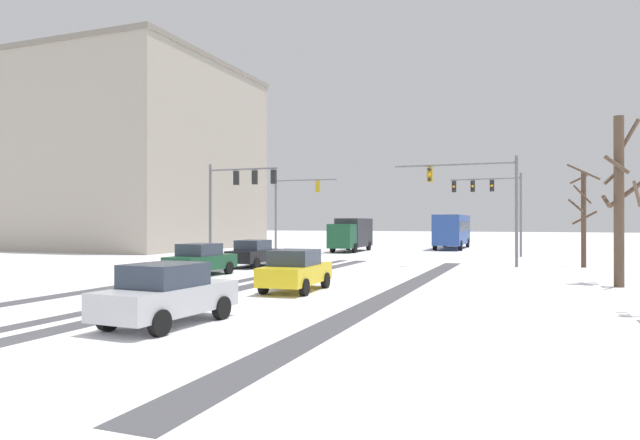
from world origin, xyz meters
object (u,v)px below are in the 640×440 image
at_px(bare_tree_sidewalk_far, 583,215).
at_px(box_truck_delivery, 351,234).
at_px(office_building_far_left_block, 133,158).
at_px(traffic_signal_far_left, 292,201).
at_px(bus_oncoming, 452,229).
at_px(bare_tree_sidewalk_mid, 619,198).
at_px(car_silver_fourth, 167,294).
at_px(traffic_signal_near_right, 480,191).
at_px(traffic_signal_far_right, 492,196).
at_px(car_yellow_cab_third, 296,270).
at_px(traffic_signal_near_left, 236,190).
at_px(car_dark_green_second, 201,259).
at_px(car_black_lead, 254,253).

bearing_deg(bare_tree_sidewalk_far, box_truck_delivery, 146.24).
bearing_deg(office_building_far_left_block, bare_tree_sidewalk_far, -15.14).
height_order(traffic_signal_far_left, bus_oncoming, traffic_signal_far_left).
height_order(bus_oncoming, bare_tree_sidewalk_mid, bare_tree_sidewalk_mid).
xyz_separation_m(traffic_signal_far_left, car_silver_fourth, (9.54, -29.53, -3.57)).
xyz_separation_m(traffic_signal_near_right, traffic_signal_far_left, (-15.59, 8.06, -0.11)).
bearing_deg(box_truck_delivery, office_building_far_left_block, -178.06).
height_order(traffic_signal_far_right, bare_tree_sidewalk_far, traffic_signal_far_right).
relative_size(traffic_signal_far_right, car_yellow_cab_third, 1.56).
relative_size(car_silver_fourth, box_truck_delivery, 0.56).
bearing_deg(traffic_signal_far_right, traffic_signal_near_left, -136.83).
bearing_deg(car_silver_fourth, bare_tree_sidewalk_mid, 48.28).
xyz_separation_m(traffic_signal_far_right, bare_tree_sidewalk_far, (5.80, -9.42, -1.65)).
xyz_separation_m(traffic_signal_far_right, traffic_signal_near_left, (-14.95, -14.02, -0.02)).
height_order(bare_tree_sidewalk_mid, bare_tree_sidewalk_far, bare_tree_sidewalk_mid).
relative_size(traffic_signal_far_left, bus_oncoming, 0.59).
bearing_deg(traffic_signal_far_left, traffic_signal_far_right, 14.56).
bearing_deg(car_dark_green_second, traffic_signal_far_left, 99.33).
xyz_separation_m(box_truck_delivery, bare_tree_sidewalk_far, (18.33, -12.26, 1.49)).
height_order(traffic_signal_near_right, office_building_far_left_block, office_building_far_left_block).
xyz_separation_m(car_silver_fourth, office_building_far_left_block, (-30.58, 35.57, 8.64)).
xyz_separation_m(car_dark_green_second, bus_oncoming, (7.94, 33.31, 1.18)).
relative_size(traffic_signal_far_right, car_silver_fourth, 1.55).
xyz_separation_m(traffic_signal_far_left, bare_tree_sidewalk_far, (21.26, -5.41, -1.26)).
xyz_separation_m(traffic_signal_near_right, car_silver_fourth, (-6.05, -21.47, -3.68)).
distance_m(traffic_signal_near_right, car_silver_fourth, 22.61).
bearing_deg(traffic_signal_near_right, bare_tree_sidewalk_mid, -50.88).
bearing_deg(traffic_signal_far_right, office_building_far_left_block, 176.83).
height_order(bare_tree_sidewalk_far, office_building_far_left_block, office_building_far_left_block).
height_order(traffic_signal_far_left, car_yellow_cab_third, traffic_signal_far_left).
bearing_deg(traffic_signal_far_right, bare_tree_sidewalk_far, -58.39).
bearing_deg(bare_tree_sidewalk_mid, car_yellow_cab_third, -153.21).
distance_m(car_yellow_cab_third, bare_tree_sidewalk_mid, 13.75).
distance_m(car_dark_green_second, office_building_far_left_block, 34.93).
height_order(traffic_signal_near_right, bus_oncoming, traffic_signal_near_right).
relative_size(bus_oncoming, bare_tree_sidewalk_far, 1.81).
distance_m(traffic_signal_far_right, car_dark_green_second, 25.51).
bearing_deg(office_building_far_left_block, box_truck_delivery, 1.94).
height_order(traffic_signal_near_left, office_building_far_left_block, office_building_far_left_block).
bearing_deg(bare_tree_sidewalk_mid, traffic_signal_far_left, 144.22).
relative_size(car_yellow_cab_third, box_truck_delivery, 0.56).
distance_m(traffic_signal_far_left, bus_oncoming, 19.05).
xyz_separation_m(traffic_signal_near_right, car_yellow_cab_third, (-5.76, -13.74, -3.68)).
bearing_deg(traffic_signal_near_right, traffic_signal_far_left, 152.66).
bearing_deg(bare_tree_sidewalk_far, traffic_signal_far_left, 165.73).
height_order(car_silver_fourth, bare_tree_sidewalk_mid, bare_tree_sidewalk_mid).
xyz_separation_m(traffic_signal_far_right, box_truck_delivery, (-12.53, 2.83, -3.14)).
relative_size(car_dark_green_second, car_yellow_cab_third, 1.00).
xyz_separation_m(box_truck_delivery, office_building_far_left_block, (-23.97, -0.81, 7.83)).
bearing_deg(car_black_lead, car_yellow_cab_third, -54.47).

